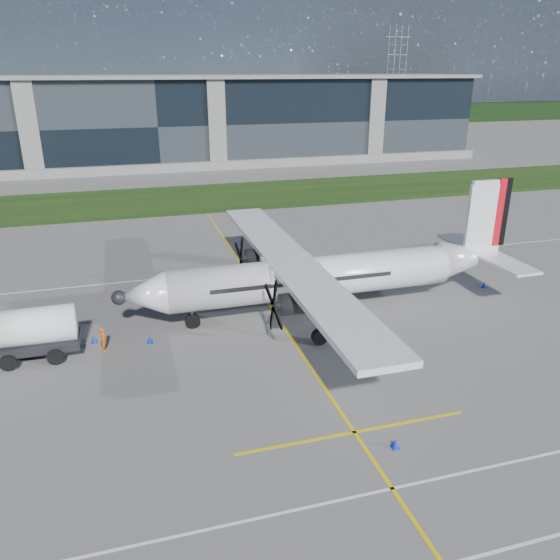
# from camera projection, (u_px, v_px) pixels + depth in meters

# --- Properties ---
(ground) EXTENTS (400.00, 400.00, 0.00)m
(ground) POSITION_uv_depth(u_px,v_px,m) (182.00, 213.00, 67.09)
(ground) COLOR slate
(ground) RESTS_ON ground
(grass_strip) EXTENTS (400.00, 18.00, 0.04)m
(grass_strip) POSITION_uv_depth(u_px,v_px,m) (175.00, 199.00, 74.24)
(grass_strip) COLOR #1A330D
(grass_strip) RESTS_ON ground
(terminal_building) EXTENTS (120.00, 20.00, 15.00)m
(terminal_building) POSITION_uv_depth(u_px,v_px,m) (154.00, 122.00, 100.19)
(terminal_building) COLOR black
(terminal_building) RESTS_ON ground
(tree_line) EXTENTS (400.00, 6.00, 6.00)m
(tree_line) POSITION_uv_depth(u_px,v_px,m) (140.00, 120.00, 155.53)
(tree_line) COLOR black
(tree_line) RESTS_ON ground
(pylon_east) EXTENTS (9.00, 4.60, 30.00)m
(pylon_east) POSITION_uv_depth(u_px,v_px,m) (396.00, 74.00, 182.27)
(pylon_east) COLOR gray
(pylon_east) RESTS_ON ground
(yellow_taxiway_centerline) EXTENTS (0.20, 70.00, 0.01)m
(yellow_taxiway_centerline) POSITION_uv_depth(u_px,v_px,m) (269.00, 305.00, 41.01)
(yellow_taxiway_centerline) COLOR yellow
(yellow_taxiway_centerline) RESTS_ON ground
(turboprop_aircraft) EXTENTS (29.10, 30.18, 9.05)m
(turboprop_aircraft) POSITION_uv_depth(u_px,v_px,m) (327.00, 253.00, 38.35)
(turboprop_aircraft) COLOR white
(turboprop_aircraft) RESTS_ON ground
(baggage_tug) EXTENTS (3.27, 1.96, 1.96)m
(baggage_tug) POSITION_uv_depth(u_px,v_px,m) (4.00, 331.00, 34.78)
(baggage_tug) COLOR white
(baggage_tug) RESTS_ON ground
(ground_crew_person) EXTENTS (0.52, 0.73, 1.78)m
(ground_crew_person) POSITION_uv_depth(u_px,v_px,m) (103.00, 338.00, 34.14)
(ground_crew_person) COLOR #F25907
(ground_crew_person) RESTS_ON ground
(safety_cone_fwd) EXTENTS (0.36, 0.36, 0.50)m
(safety_cone_fwd) POSITION_uv_depth(u_px,v_px,m) (94.00, 339.00, 35.32)
(safety_cone_fwd) COLOR #0C1DD6
(safety_cone_fwd) RESTS_ON ground
(safety_cone_portwing) EXTENTS (0.36, 0.36, 0.50)m
(safety_cone_portwing) POSITION_uv_depth(u_px,v_px,m) (395.00, 443.00, 25.52)
(safety_cone_portwing) COLOR #0C1DD6
(safety_cone_portwing) RESTS_ON ground
(safety_cone_nose_port) EXTENTS (0.36, 0.36, 0.50)m
(safety_cone_nose_port) POSITION_uv_depth(u_px,v_px,m) (150.00, 339.00, 35.31)
(safety_cone_nose_port) COLOR #0C1DD6
(safety_cone_nose_port) RESTS_ON ground
(safety_cone_stbdwing) EXTENTS (0.36, 0.36, 0.50)m
(safety_cone_stbdwing) POSITION_uv_depth(u_px,v_px,m) (239.00, 252.00, 52.22)
(safety_cone_stbdwing) COLOR #0C1DD6
(safety_cone_stbdwing) RESTS_ON ground
(safety_cone_tail) EXTENTS (0.36, 0.36, 0.50)m
(safety_cone_tail) POSITION_uv_depth(u_px,v_px,m) (484.00, 285.00, 44.25)
(safety_cone_tail) COLOR #0C1DD6
(safety_cone_tail) RESTS_ON ground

